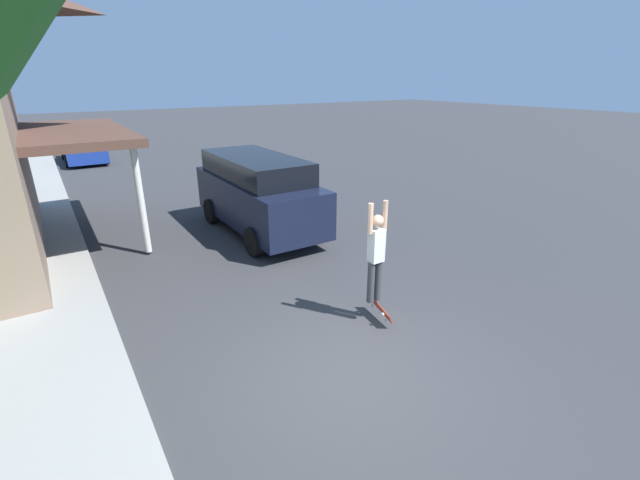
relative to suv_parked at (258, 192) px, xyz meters
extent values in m
plane|color=#333335|center=(-1.72, -6.71, -1.17)|extent=(120.00, 120.00, 0.00)
cube|color=gray|center=(-5.32, -0.71, -1.12)|extent=(1.80, 80.00, 0.10)
cube|color=#4C3328|center=(-4.22, 2.00, 1.71)|extent=(2.60, 5.70, 0.20)
cylinder|color=silver|center=(-3.12, -0.04, 0.26)|extent=(0.16, 0.16, 2.70)
cube|color=black|center=(0.00, -0.03, -0.21)|extent=(1.88, 5.02, 1.24)
cube|color=black|center=(0.00, 0.09, 0.71)|extent=(1.73, 3.91, 0.61)
cylinder|color=black|center=(-0.90, 1.52, -0.80)|extent=(0.24, 0.75, 0.75)
cylinder|color=black|center=(0.90, 1.52, -0.80)|extent=(0.24, 0.75, 0.75)
cylinder|color=black|center=(-0.90, -1.59, -0.80)|extent=(0.24, 0.75, 0.75)
cylinder|color=black|center=(0.90, -1.59, -0.80)|extent=(0.24, 0.75, 0.75)
cube|color=navy|center=(-3.04, 15.07, -0.68)|extent=(1.84, 4.53, 0.64)
cube|color=black|center=(-3.04, 14.96, -0.12)|extent=(1.62, 2.36, 0.47)
cylinder|color=black|center=(-3.92, 16.43, -0.85)|extent=(0.20, 0.64, 0.64)
cylinder|color=black|center=(-2.15, 16.43, -0.85)|extent=(0.20, 0.64, 0.64)
cylinder|color=black|center=(-3.92, 13.71, -0.85)|extent=(0.20, 0.64, 0.64)
cylinder|color=black|center=(-2.15, 13.71, -0.85)|extent=(0.20, 0.64, 0.64)
cylinder|color=#38383D|center=(-0.44, -5.57, -0.38)|extent=(0.13, 0.13, 0.78)
cylinder|color=#38383D|center=(-0.27, -5.57, -0.38)|extent=(0.13, 0.13, 0.78)
cube|color=silver|center=(-0.35, -5.57, 0.31)|extent=(0.25, 0.20, 0.60)
sphere|color=tan|center=(-0.35, -5.57, 0.76)|extent=(0.22, 0.22, 0.22)
cylinder|color=tan|center=(-0.51, -5.57, 0.83)|extent=(0.09, 0.09, 0.53)
cylinder|color=tan|center=(-0.19, -5.57, 0.83)|extent=(0.09, 0.09, 0.53)
cube|color=#B73D23|center=(-0.24, -5.65, -0.94)|extent=(0.25, 0.78, 0.25)
cylinder|color=silver|center=(-0.29, -5.39, -0.86)|extent=(0.03, 0.06, 0.06)
cylinder|color=silver|center=(-0.22, -5.39, -1.02)|extent=(0.03, 0.06, 0.06)
cylinder|color=silver|center=(-0.38, -5.87, -0.90)|extent=(0.03, 0.06, 0.06)
cylinder|color=silver|center=(-0.31, -5.87, -1.06)|extent=(0.03, 0.06, 0.06)
camera|label=1|loc=(-4.95, -10.84, 3.07)|focal=24.00mm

